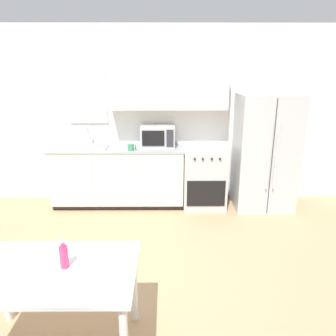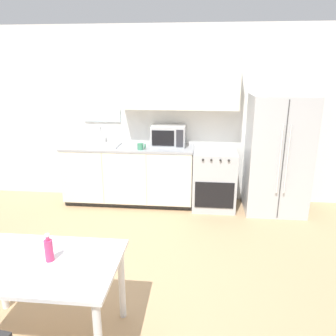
{
  "view_description": "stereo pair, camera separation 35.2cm",
  "coord_description": "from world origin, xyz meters",
  "px_view_note": "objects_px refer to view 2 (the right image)",
  "views": [
    {
      "loc": [
        0.33,
        -2.78,
        2.1
      ],
      "look_at": [
        0.35,
        0.58,
        1.05
      ],
      "focal_mm": 35.0,
      "sensor_mm": 36.0,
      "label": 1
    },
    {
      "loc": [
        0.68,
        -2.77,
        2.1
      ],
      "look_at": [
        0.35,
        0.58,
        1.05
      ],
      "focal_mm": 35.0,
      "sensor_mm": 36.0,
      "label": 2
    }
  ],
  "objects_px": {
    "oven_range": "(214,179)",
    "coffee_mug": "(141,146)",
    "refrigerator": "(277,155)",
    "microwave": "(168,136)",
    "dining_table": "(38,274)",
    "drink_bottle": "(49,250)"
  },
  "relations": [
    {
      "from": "oven_range",
      "to": "coffee_mug",
      "type": "height_order",
      "value": "coffee_mug"
    },
    {
      "from": "refrigerator",
      "to": "microwave",
      "type": "relative_size",
      "value": 3.34
    },
    {
      "from": "oven_range",
      "to": "refrigerator",
      "type": "bearing_deg",
      "value": -1.99
    },
    {
      "from": "coffee_mug",
      "to": "microwave",
      "type": "bearing_deg",
      "value": 35.24
    },
    {
      "from": "oven_range",
      "to": "coffee_mug",
      "type": "distance_m",
      "value": 1.22
    },
    {
      "from": "oven_range",
      "to": "coffee_mug",
      "type": "xyz_separation_m",
      "value": [
        -1.09,
        -0.15,
        0.53
      ]
    },
    {
      "from": "coffee_mug",
      "to": "dining_table",
      "type": "bearing_deg",
      "value": -96.72
    },
    {
      "from": "drink_bottle",
      "to": "dining_table",
      "type": "bearing_deg",
      "value": -163.35
    },
    {
      "from": "refrigerator",
      "to": "microwave",
      "type": "height_order",
      "value": "refrigerator"
    },
    {
      "from": "microwave",
      "to": "drink_bottle",
      "type": "relative_size",
      "value": 2.35
    },
    {
      "from": "dining_table",
      "to": "drink_bottle",
      "type": "height_order",
      "value": "drink_bottle"
    },
    {
      "from": "refrigerator",
      "to": "coffee_mug",
      "type": "relative_size",
      "value": 14.21
    },
    {
      "from": "oven_range",
      "to": "dining_table",
      "type": "distance_m",
      "value": 3.13
    },
    {
      "from": "oven_range",
      "to": "dining_table",
      "type": "relative_size",
      "value": 0.74
    },
    {
      "from": "microwave",
      "to": "dining_table",
      "type": "bearing_deg",
      "value": -103.34
    },
    {
      "from": "coffee_mug",
      "to": "drink_bottle",
      "type": "xyz_separation_m",
      "value": [
        -0.22,
        -2.61,
        -0.16
      ]
    },
    {
      "from": "dining_table",
      "to": "drink_bottle",
      "type": "xyz_separation_m",
      "value": [
        0.09,
        0.03,
        0.19
      ]
    },
    {
      "from": "oven_range",
      "to": "refrigerator",
      "type": "distance_m",
      "value": 0.99
    },
    {
      "from": "coffee_mug",
      "to": "dining_table",
      "type": "xyz_separation_m",
      "value": [
        -0.31,
        -2.64,
        -0.35
      ]
    },
    {
      "from": "microwave",
      "to": "oven_range",
      "type": "bearing_deg",
      "value": -9.16
    },
    {
      "from": "refrigerator",
      "to": "coffee_mug",
      "type": "height_order",
      "value": "refrigerator"
    },
    {
      "from": "oven_range",
      "to": "coffee_mug",
      "type": "relative_size",
      "value": 7.36
    }
  ]
}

